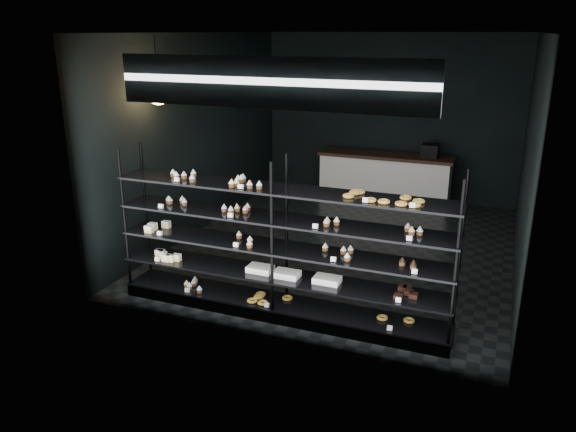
# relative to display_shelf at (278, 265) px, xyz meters

# --- Properties ---
(room) EXTENTS (5.01, 6.01, 3.20)m
(room) POSITION_rel_display_shelf_xyz_m (0.10, 2.45, 0.97)
(room) COLOR black
(room) RESTS_ON ground
(display_shelf) EXTENTS (4.00, 0.50, 1.91)m
(display_shelf) POSITION_rel_display_shelf_xyz_m (0.00, 0.00, 0.00)
(display_shelf) COLOR black
(display_shelf) RESTS_ON room
(signage) EXTENTS (3.30, 0.05, 0.50)m
(signage) POSITION_rel_display_shelf_xyz_m (0.10, -0.48, 2.12)
(signage) COLOR #0D0F44
(signage) RESTS_ON room
(pendant_lamp) EXTENTS (0.34, 0.34, 0.90)m
(pendant_lamp) POSITION_rel_display_shelf_xyz_m (-2.10, 0.90, 1.82)
(pendant_lamp) COLOR black
(pendant_lamp) RESTS_ON room
(service_counter) EXTENTS (2.56, 0.65, 1.23)m
(service_counter) POSITION_rel_display_shelf_xyz_m (0.19, 4.95, -0.13)
(service_counter) COLOR silver
(service_counter) RESTS_ON room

